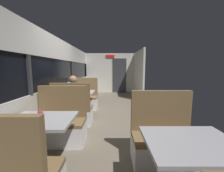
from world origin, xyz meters
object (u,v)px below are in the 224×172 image
(bench_front_aisle_facing_entry, at_px, (163,142))
(seated_passenger, at_px, (73,103))
(bench_mid_window_facing_end, at_px, (73,112))
(coffee_cup_secondary, at_px, (40,114))
(bench_near_window_facing_entry, at_px, (60,126))
(dining_table_near_window, at_px, (41,126))
(bench_mid_window_facing_entry, at_px, (84,100))
(dining_table_mid_window, at_px, (79,95))
(coffee_cup_primary, at_px, (78,90))
(dining_table_front_aisle, at_px, (191,151))

(bench_front_aisle_facing_entry, distance_m, seated_passenger, 2.36)
(bench_mid_window_facing_end, distance_m, bench_front_aisle_facing_entry, 2.30)
(coffee_cup_secondary, bearing_deg, seated_passenger, 88.52)
(bench_near_window_facing_entry, relative_size, coffee_cup_secondary, 12.22)
(bench_near_window_facing_entry, relative_size, bench_mid_window_facing_end, 1.00)
(dining_table_near_window, bearing_deg, bench_near_window_facing_entry, 90.00)
(bench_mid_window_facing_end, xyz_separation_m, bench_mid_window_facing_entry, (0.00, 1.40, 0.00))
(dining_table_mid_window, xyz_separation_m, coffee_cup_primary, (-0.01, 0.00, 0.15))
(seated_passenger, bearing_deg, bench_front_aisle_facing_entry, -40.28)
(bench_mid_window_facing_end, xyz_separation_m, seated_passenger, (0.00, 0.07, 0.21))
(bench_mid_window_facing_end, height_order, bench_front_aisle_facing_entry, same)
(bench_front_aisle_facing_entry, xyz_separation_m, seated_passenger, (-1.79, 1.52, 0.21))
(dining_table_mid_window, xyz_separation_m, coffee_cup_secondary, (-0.04, -2.18, 0.15))
(dining_table_near_window, bearing_deg, bench_mid_window_facing_end, 90.00)
(dining_table_near_window, xyz_separation_m, dining_table_mid_window, (0.00, 2.24, 0.00))
(seated_passenger, bearing_deg, bench_mid_window_facing_entry, 90.00)
(bench_front_aisle_facing_entry, bearing_deg, bench_mid_window_facing_end, 141.09)
(coffee_cup_primary, bearing_deg, bench_front_aisle_facing_entry, -50.10)
(coffee_cup_primary, bearing_deg, dining_table_mid_window, -33.02)
(bench_mid_window_facing_end, distance_m, bench_mid_window_facing_entry, 1.40)
(bench_front_aisle_facing_entry, height_order, seated_passenger, seated_passenger)
(dining_table_mid_window, height_order, coffee_cup_primary, coffee_cup_primary)
(dining_table_near_window, relative_size, bench_near_window_facing_entry, 0.82)
(dining_table_mid_window, relative_size, seated_passenger, 0.71)
(dining_table_near_window, distance_m, bench_front_aisle_facing_entry, 1.82)
(dining_table_front_aisle, height_order, coffee_cup_secondary, coffee_cup_secondary)
(dining_table_mid_window, bearing_deg, bench_mid_window_facing_end, -90.00)
(bench_mid_window_facing_end, bearing_deg, dining_table_mid_window, 90.00)
(seated_passenger, bearing_deg, bench_near_window_facing_entry, -90.00)
(dining_table_mid_window, bearing_deg, bench_front_aisle_facing_entry, -50.14)
(dining_table_mid_window, distance_m, bench_mid_window_facing_end, 0.77)
(dining_table_near_window, height_order, bench_mid_window_facing_end, bench_mid_window_facing_end)
(bench_mid_window_facing_end, xyz_separation_m, coffee_cup_primary, (-0.01, 0.70, 0.46))
(bench_near_window_facing_entry, height_order, dining_table_front_aisle, bench_near_window_facing_entry)
(bench_near_window_facing_entry, bearing_deg, dining_table_near_window, -90.00)
(dining_table_near_window, xyz_separation_m, seated_passenger, (0.00, 1.62, -0.10))
(dining_table_near_window, distance_m, bench_near_window_facing_entry, 0.77)
(bench_front_aisle_facing_entry, relative_size, coffee_cup_primary, 12.22)
(bench_near_window_facing_entry, xyz_separation_m, dining_table_mid_window, (0.00, 1.54, 0.31))
(dining_table_near_window, relative_size, bench_mid_window_facing_end, 0.82)
(seated_passenger, bearing_deg, dining_table_near_window, -90.00)
(bench_mid_window_facing_entry, xyz_separation_m, dining_table_front_aisle, (1.79, -3.54, 0.31))
(seated_passenger, distance_m, coffee_cup_secondary, 1.57)
(bench_front_aisle_facing_entry, relative_size, coffee_cup_secondary, 12.22)
(dining_table_front_aisle, xyz_separation_m, coffee_cup_primary, (-1.80, 2.85, 0.15))
(seated_passenger, relative_size, coffee_cup_primary, 14.00)
(bench_near_window_facing_entry, xyz_separation_m, seated_passenger, (0.00, 0.92, 0.21))
(dining_table_front_aisle, xyz_separation_m, bench_front_aisle_facing_entry, (0.00, 0.70, -0.31))
(seated_passenger, relative_size, coffee_cup_secondary, 14.00)
(dining_table_front_aisle, bearing_deg, coffee_cup_secondary, 160.10)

